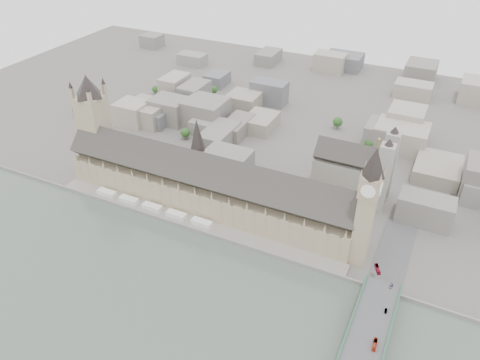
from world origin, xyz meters
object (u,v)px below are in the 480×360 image
at_px(red_bus_south, 375,344).
at_px(car_approach, 391,286).
at_px(car_silver, 386,311).
at_px(palace_of_westminster, 206,185).
at_px(victoria_tower, 94,121).
at_px(elizabeth_tower, 368,200).
at_px(westminster_abbey, 354,171).
at_px(red_bus_north, 377,269).

xyz_separation_m(red_bus_south, car_approach, (-0.27, 53.30, -0.67)).
bearing_deg(car_silver, palace_of_westminster, 155.30).
bearing_deg(victoria_tower, car_silver, -13.10).
height_order(elizabeth_tower, westminster_abbey, elizabeth_tower).
relative_size(westminster_abbey, red_bus_north, 6.68).
xyz_separation_m(red_bus_south, car_silver, (0.77, 29.64, -0.62)).
relative_size(victoria_tower, red_bus_north, 9.83).
xyz_separation_m(palace_of_westminster, car_silver, (168.37, -61.27, -11.76)).
relative_size(palace_of_westminster, westminster_abbey, 3.90).
distance_m(red_bus_north, car_approach, 16.87).
xyz_separation_m(elizabeth_tower, victoria_tower, (-260.00, 18.00, -2.88)).
bearing_deg(red_bus_north, palace_of_westminster, 146.12).
xyz_separation_m(victoria_tower, westminster_abbey, (232.92, 69.00, -30.12)).
bearing_deg(red_bus_north, car_silver, -94.08).
height_order(red_bus_north, car_silver, red_bus_north).
distance_m(victoria_tower, red_bus_north, 282.48).
height_order(red_bus_north, red_bus_south, red_bus_north).
height_order(victoria_tower, car_silver, victoria_tower).
relative_size(palace_of_westminster, red_bus_north, 26.04).
relative_size(westminster_abbey, car_silver, 16.12).
bearing_deg(palace_of_westminster, car_approach, -12.67).
bearing_deg(westminster_abbey, palace_of_westminster, -145.83).
bearing_deg(red_bus_south, red_bus_north, 97.41).
bearing_deg(red_bus_south, car_approach, 86.95).
distance_m(victoria_tower, red_bus_south, 308.58).
bearing_deg(red_bus_south, car_silver, 85.17).
height_order(palace_of_westminster, car_approach, palace_of_westminster).
distance_m(palace_of_westminster, car_approach, 171.91).
bearing_deg(elizabeth_tower, car_approach, -41.47).
height_order(palace_of_westminster, red_bus_north, palace_of_westminster).
height_order(elizabeth_tower, victoria_tower, elizabeth_tower).
height_order(victoria_tower, car_approach, victoria_tower).
bearing_deg(elizabeth_tower, car_silver, -58.51).
bearing_deg(palace_of_westminster, westminster_abbey, 34.17).
distance_m(westminster_abbey, red_bus_south, 176.13).
height_order(palace_of_westminster, elizabeth_tower, elizabeth_tower).
bearing_deg(westminster_abbey, car_silver, -67.19).
bearing_deg(westminster_abbey, red_bus_south, -71.17).
bearing_deg(elizabeth_tower, palace_of_westminster, 175.15).
xyz_separation_m(victoria_tower, car_silver, (290.37, -67.57, -44.26)).
bearing_deg(victoria_tower, car_approach, -8.63).
bearing_deg(red_bus_north, car_approach, -68.61).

